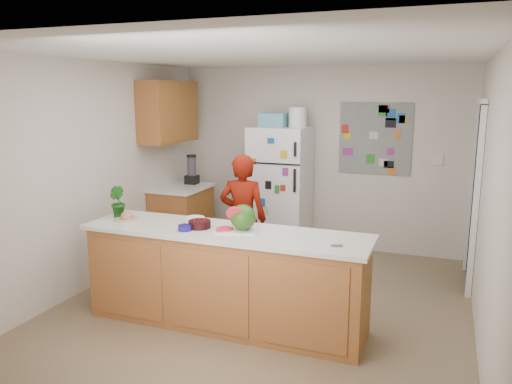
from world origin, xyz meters
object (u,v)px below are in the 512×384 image
at_px(watermelon, 243,217).
at_px(cherry_bowl, 200,224).
at_px(refrigerator, 280,189).
at_px(person, 243,219).

distance_m(watermelon, cherry_bowl, 0.43).
distance_m(refrigerator, cherry_bowl, 2.40).
height_order(refrigerator, watermelon, refrigerator).
bearing_deg(cherry_bowl, watermelon, 5.86).
relative_size(refrigerator, watermelon, 7.31).
bearing_deg(cherry_bowl, refrigerator, 90.12).
height_order(watermelon, cherry_bowl, watermelon).
height_order(refrigerator, cherry_bowl, refrigerator).
relative_size(person, cherry_bowl, 7.14).
bearing_deg(watermelon, person, 112.51).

